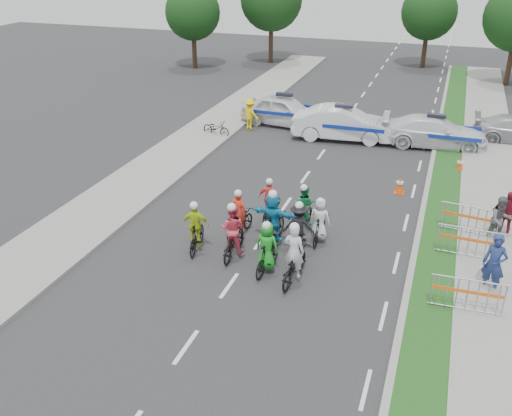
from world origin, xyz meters
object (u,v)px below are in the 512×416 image
(rider_5, at_px, (273,222))
(tree_4, at_px, (429,12))
(marshal_hiviz, at_px, (250,114))
(tree_3, at_px, (271,0))
(rider_9, at_px, (270,204))
(police_car_1, at_px, (343,124))
(barrier_1, at_px, (468,244))
(spectator_0, at_px, (494,264))
(rider_8, at_px, (303,212))
(rider_6, at_px, (239,220))
(spectator_1, at_px, (500,220))
(rider_7, at_px, (320,224))
(barrier_2, at_px, (469,221))
(police_car_0, at_px, (284,111))
(parked_bike, at_px, (216,128))
(rider_1, at_px, (267,252))
(rider_0, at_px, (294,262))
(rider_4, at_px, (299,233))
(barrier_0, at_px, (467,297))
(cone_0, at_px, (400,185))
(rider_3, at_px, (196,231))
(rider_2, at_px, (233,236))
(spectator_2, at_px, (507,214))
(police_car_2, at_px, (434,132))
(cone_1, at_px, (460,165))
(tree_0, at_px, (193,12))

(rider_5, relative_size, tree_4, 0.32)
(marshal_hiviz, relative_size, tree_3, 0.23)
(rider_9, distance_m, police_car_1, 10.02)
(police_car_1, xyz_separation_m, barrier_1, (6.22, -10.57, -0.28))
(rider_5, height_order, spectator_0, rider_5)
(rider_8, xyz_separation_m, spectator_0, (6.25, -2.07, 0.28))
(rider_6, distance_m, spectator_1, 8.86)
(barrier_1, distance_m, tree_3, 32.40)
(rider_7, xyz_separation_m, barrier_2, (4.79, 2.17, -0.10))
(police_car_0, height_order, parked_bike, police_car_0)
(rider_1, height_order, spectator_0, spectator_0)
(rider_0, relative_size, rider_5, 0.99)
(tree_4, bearing_deg, rider_4, -92.88)
(rider_9, height_order, parked_bike, rider_9)
(barrier_0, bearing_deg, rider_4, 161.41)
(rider_7, bearing_deg, rider_1, 66.72)
(rider_1, distance_m, marshal_hiviz, 14.55)
(rider_7, bearing_deg, rider_4, 62.89)
(rider_7, relative_size, police_car_1, 0.33)
(spectator_1, height_order, barrier_2, spectator_1)
(tree_3, bearing_deg, tree_4, 9.46)
(rider_0, relative_size, cone_0, 2.88)
(rider_8, xyz_separation_m, tree_4, (1.87, 29.65, 3.53))
(rider_3, relative_size, rider_6, 1.00)
(rider_2, bearing_deg, spectator_2, -155.10)
(cone_0, xyz_separation_m, tree_4, (-1.04, 25.36, 3.85))
(rider_9, height_order, spectator_2, rider_9)
(spectator_0, distance_m, tree_3, 34.17)
(rider_4, xyz_separation_m, spectator_0, (5.96, -0.36, 0.20))
(rider_0, xyz_separation_m, rider_2, (-2.28, 0.80, 0.05))
(cone_0, distance_m, tree_4, 25.67)
(rider_9, bearing_deg, spectator_2, -169.14)
(police_car_0, xyz_separation_m, barrier_1, (9.76, -11.94, -0.25))
(rider_8, xyz_separation_m, police_car_2, (3.84, 10.67, 0.09))
(police_car_1, height_order, parked_bike, police_car_1)
(rider_9, relative_size, cone_1, 2.42)
(barrier_2, bearing_deg, rider_1, -142.01)
(rider_7, xyz_separation_m, rider_9, (-2.11, 1.02, -0.01))
(police_car_1, relative_size, barrier_2, 2.54)
(rider_2, distance_m, tree_0, 29.73)
(rider_2, bearing_deg, tree_3, -76.96)
(barrier_0, bearing_deg, barrier_1, 90.00)
(rider_6, distance_m, police_car_2, 13.27)
(marshal_hiviz, relative_size, barrier_1, 0.83)
(cone_0, height_order, parked_bike, parked_bike)
(rider_2, bearing_deg, tree_4, -98.83)
(rider_2, relative_size, marshal_hiviz, 1.16)
(rider_1, bearing_deg, spectator_0, -164.29)
(rider_2, bearing_deg, rider_1, 153.85)
(parked_bike, distance_m, tree_0, 17.50)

